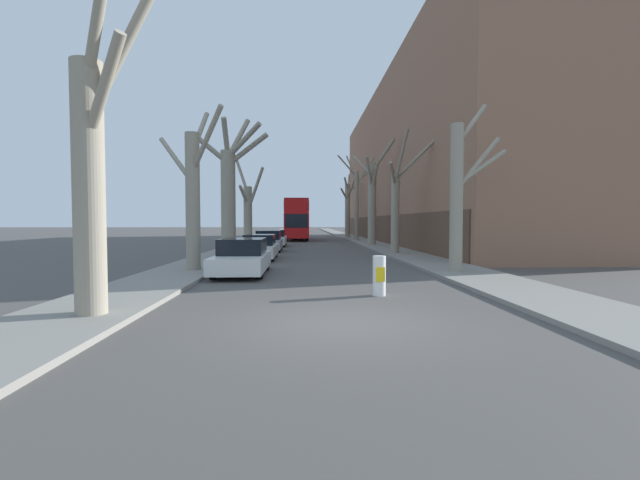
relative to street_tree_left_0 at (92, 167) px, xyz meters
The scene contains 19 objects.
ground_plane 5.69m from the street_tree_left_0, ahead, with size 300.00×300.00×0.00m, color #4C4947.
sidewalk_left 49.70m from the street_tree_left_0, 90.57° to the left, with size 2.55×120.00×0.12m, color gray.
sidewalk_right 50.72m from the street_tree_left_0, 78.48° to the left, with size 2.55×120.00×0.12m, color gray.
building_facade_right 37.25m from the street_tree_left_0, 63.71° to the left, with size 10.08×47.95×14.98m.
street_tree_left_0 is the anchor object (origin of this frame).
street_tree_left_1 8.14m from the street_tree_left_0, 90.87° to the left, with size 3.45×3.81×6.44m.
street_tree_left_2 16.66m from the street_tree_left_0, 90.45° to the left, with size 4.10×2.81×8.17m.
street_tree_left_3 25.39m from the street_tree_left_0, 90.43° to the left, with size 2.59×2.45×7.01m.
street_tree_right_0 12.18m from the street_tree_left_0, 35.62° to the left, with size 2.20×0.57×6.34m.
street_tree_right_1 19.29m from the street_tree_left_0, 59.73° to the left, with size 2.88×3.67×7.15m.
street_tree_right_2 27.61m from the street_tree_left_0, 69.34° to the left, with size 2.70×4.93×8.15m.
street_tree_right_3 36.44m from the street_tree_left_0, 74.54° to the left, with size 4.07×1.73×8.97m.
street_tree_right_4 45.73m from the street_tree_left_0, 77.62° to the left, with size 3.31×3.78×8.00m.
double_decker_bus 37.81m from the street_tree_left_0, 84.64° to the left, with size 2.47×10.07×4.28m.
parked_car_0 8.03m from the street_tree_left_0, 76.02° to the left, with size 1.81×4.49×1.33m.
parked_car_1 14.22m from the street_tree_left_0, 82.40° to the left, with size 1.72×4.42×1.29m.
parked_car_2 20.10m from the street_tree_left_0, 84.68° to the left, with size 1.73×4.03×1.38m.
parked_car_3 25.98m from the street_tree_left_0, 85.89° to the left, with size 1.85×4.42×1.31m.
traffic_bollard 7.09m from the street_tree_left_0, 22.96° to the left, with size 0.34×0.35×1.06m.
Camera 1 is at (-0.72, -8.16, 1.95)m, focal length 24.00 mm.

